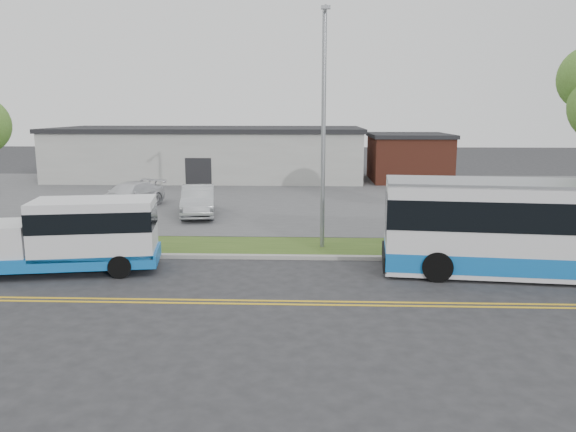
{
  "coord_description": "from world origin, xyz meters",
  "views": [
    {
      "loc": [
        2.45,
        -20.19,
        5.73
      ],
      "look_at": [
        1.61,
        1.72,
        1.6
      ],
      "focal_mm": 35.0,
      "sensor_mm": 36.0,
      "label": 1
    }
  ],
  "objects_px": {
    "streetlight_near": "(324,123)",
    "parked_car_a": "(198,201)",
    "parked_car_b": "(129,195)",
    "shuttle_bus": "(76,234)",
    "pedestrian": "(39,227)",
    "transit_bus": "(559,229)"
  },
  "relations": [
    {
      "from": "streetlight_near",
      "to": "parked_car_a",
      "type": "bearing_deg",
      "value": 133.59
    },
    {
      "from": "transit_bus",
      "to": "parked_car_a",
      "type": "bearing_deg",
      "value": 150.78
    },
    {
      "from": "shuttle_bus",
      "to": "pedestrian",
      "type": "height_order",
      "value": "shuttle_bus"
    },
    {
      "from": "streetlight_near",
      "to": "pedestrian",
      "type": "height_order",
      "value": "streetlight_near"
    },
    {
      "from": "shuttle_bus",
      "to": "pedestrian",
      "type": "bearing_deg",
      "value": 124.15
    },
    {
      "from": "transit_bus",
      "to": "parked_car_b",
      "type": "height_order",
      "value": "transit_bus"
    },
    {
      "from": "streetlight_near",
      "to": "shuttle_bus",
      "type": "height_order",
      "value": "streetlight_near"
    },
    {
      "from": "shuttle_bus",
      "to": "transit_bus",
      "type": "relative_size",
      "value": 0.58
    },
    {
      "from": "transit_bus",
      "to": "parked_car_b",
      "type": "bearing_deg",
      "value": 152.67
    },
    {
      "from": "pedestrian",
      "to": "transit_bus",
      "type": "bearing_deg",
      "value": 146.35
    },
    {
      "from": "streetlight_near",
      "to": "parked_car_a",
      "type": "xyz_separation_m",
      "value": [
        -6.58,
        6.92,
        -4.32
      ]
    },
    {
      "from": "shuttle_bus",
      "to": "parked_car_a",
      "type": "distance_m",
      "value": 10.82
    },
    {
      "from": "streetlight_near",
      "to": "parked_car_a",
      "type": "distance_m",
      "value": 10.48
    },
    {
      "from": "streetlight_near",
      "to": "pedestrian",
      "type": "xyz_separation_m",
      "value": [
        -11.64,
        -0.83,
        -4.22
      ]
    },
    {
      "from": "streetlight_near",
      "to": "shuttle_bus",
      "type": "xyz_separation_m",
      "value": [
        -8.89,
        -3.65,
        -3.83
      ]
    },
    {
      "from": "pedestrian",
      "to": "parked_car_b",
      "type": "distance_m",
      "value": 10.05
    },
    {
      "from": "parked_car_a",
      "to": "transit_bus",
      "type": "bearing_deg",
      "value": -44.78
    },
    {
      "from": "shuttle_bus",
      "to": "parked_car_b",
      "type": "relative_size",
      "value": 1.39
    },
    {
      "from": "streetlight_near",
      "to": "parked_car_b",
      "type": "distance_m",
      "value": 15.1
    },
    {
      "from": "streetlight_near",
      "to": "shuttle_bus",
      "type": "distance_m",
      "value": 10.35
    },
    {
      "from": "transit_bus",
      "to": "streetlight_near",
      "type": "bearing_deg",
      "value": 162.66
    },
    {
      "from": "parked_car_a",
      "to": "parked_car_b",
      "type": "bearing_deg",
      "value": 143.84
    }
  ]
}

